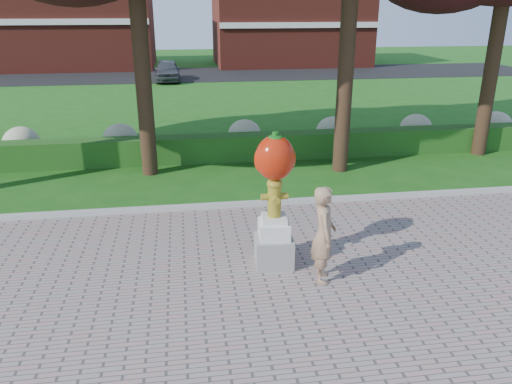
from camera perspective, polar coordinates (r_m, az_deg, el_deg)
ground at (r=9.22m, az=-1.15°, el=-8.96°), size 100.00×100.00×0.00m
curb at (r=11.88m, az=-3.03°, el=-1.57°), size 40.00×0.18×0.15m
lawn_hedge at (r=15.56m, az=-4.51°, el=5.03°), size 24.00×0.70×0.80m
hydrangea_row at (r=16.53m, az=-2.79°, el=6.53°), size 20.10×1.10×0.99m
street at (r=36.26m, az=-7.03°, el=13.19°), size 50.00×8.00×0.02m
building_left at (r=42.93m, az=-21.67°, el=17.77°), size 14.00×8.00×7.00m
building_right at (r=42.94m, az=3.81°, el=18.68°), size 12.00×8.00×6.40m
hydrant_sculpture at (r=8.81m, az=2.12°, el=-0.58°), size 0.73×0.72×2.51m
woman at (r=8.55m, az=7.75°, el=-4.83°), size 0.51×0.69×1.73m
parked_car at (r=33.20m, az=-10.10°, el=13.53°), size 1.64×3.89×1.32m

